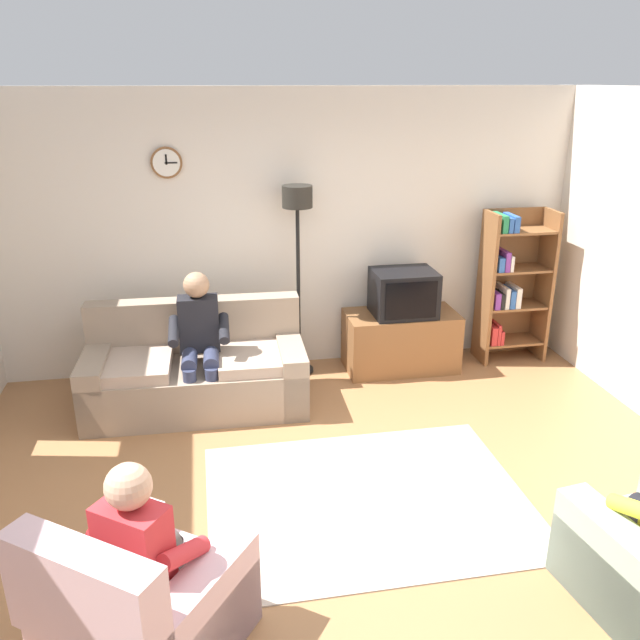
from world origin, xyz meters
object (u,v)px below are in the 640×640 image
at_px(armchair_near_window, 143,610).
at_px(person_in_left_armchair, 149,547).
at_px(tv_stand, 401,341).
at_px(couch, 196,373).
at_px(bookshelf, 510,285).
at_px(tv, 404,293).
at_px(floor_lamp, 298,229).
at_px(person_on_couch, 199,337).

xyz_separation_m(armchair_near_window, person_in_left_armchair, (0.05, 0.07, 0.32)).
xyz_separation_m(tv_stand, person_in_left_armchair, (-2.24, -3.07, 0.31)).
distance_m(couch, tv_stand, 2.07).
bearing_deg(couch, bookshelf, 9.20).
distance_m(tv_stand, tv, 0.51).
bearing_deg(tv_stand, armchair_near_window, -126.09).
distance_m(couch, bookshelf, 3.25).
distance_m(armchair_near_window, person_in_left_armchair, 0.33).
relative_size(bookshelf, armchair_near_window, 1.31).
relative_size(floor_lamp, armchair_near_window, 1.56).
relative_size(armchair_near_window, person_on_couch, 0.95).
height_order(bookshelf, person_in_left_armchair, bookshelf).
bearing_deg(person_in_left_armchair, armchair_near_window, -126.10).
bearing_deg(tv, tv_stand, 90.00).
height_order(bookshelf, armchair_near_window, bookshelf).
bearing_deg(tv_stand, tv, -90.00).
relative_size(tv_stand, armchair_near_window, 0.93).
relative_size(tv_stand, person_on_couch, 0.89).
height_order(couch, tv_stand, couch).
bearing_deg(person_in_left_armchair, tv_stand, 53.91).
bearing_deg(person_on_couch, bookshelf, 11.30).
bearing_deg(floor_lamp, tv_stand, -5.58).
bearing_deg(couch, person_in_left_armchair, -94.81).
xyz_separation_m(person_on_couch, person_in_left_armchair, (-0.27, -2.52, -0.09)).
relative_size(bookshelf, person_on_couch, 1.25).
height_order(couch, tv, tv).
distance_m(floor_lamp, person_in_left_armchair, 3.50).
distance_m(tv_stand, bookshelf, 1.26).
xyz_separation_m(couch, floor_lamp, (1.00, 0.54, 1.14)).
relative_size(tv, floor_lamp, 0.32).
height_order(couch, floor_lamp, floor_lamp).
bearing_deg(bookshelf, tv_stand, -176.35).
xyz_separation_m(bookshelf, floor_lamp, (-2.17, 0.03, 0.66)).
height_order(couch, person_on_couch, person_on_couch).
bearing_deg(person_on_couch, tv, 14.96).
relative_size(couch, tv_stand, 1.75).
height_order(tv, floor_lamp, floor_lamp).
height_order(couch, armchair_near_window, same).
bearing_deg(person_in_left_armchair, tv, 53.69).
height_order(tv_stand, person_on_couch, person_on_couch).
bearing_deg(tv, person_on_couch, -165.04).
height_order(tv_stand, armchair_near_window, armchair_near_window).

